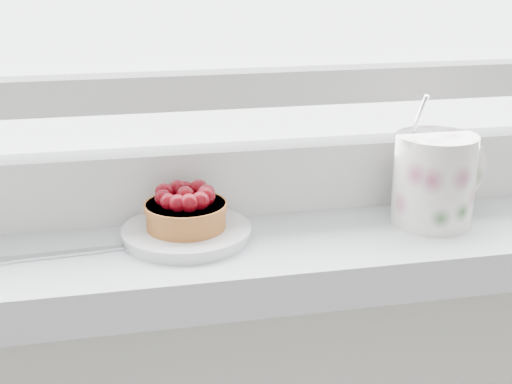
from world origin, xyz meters
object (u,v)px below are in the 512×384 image
object	(u,v)px
raspberry_tart	(186,209)
fork	(89,251)
floral_mug	(436,177)
saucer	(187,233)

from	to	relation	value
raspberry_tart	fork	bearing A→B (deg)	-171.67
floral_mug	saucer	bearing A→B (deg)	178.18
fork	saucer	bearing A→B (deg)	8.17
saucer	floral_mug	world-z (taller)	floral_mug
saucer	fork	distance (m)	0.09
raspberry_tart	floral_mug	distance (m)	0.25
saucer	raspberry_tart	size ratio (longest dim) A/B	1.57
raspberry_tart	fork	size ratio (longest dim) A/B	0.46
floral_mug	fork	world-z (taller)	floral_mug
saucer	raspberry_tart	bearing A→B (deg)	57.11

